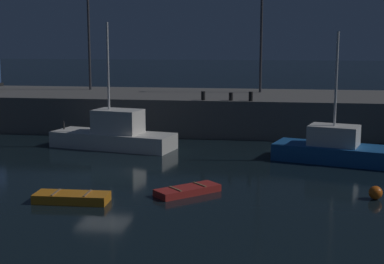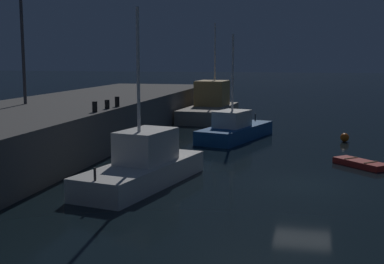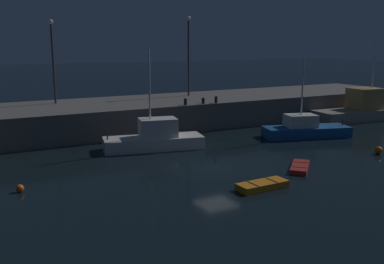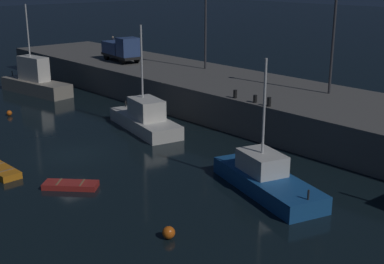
{
  "view_description": "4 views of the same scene",
  "coord_description": "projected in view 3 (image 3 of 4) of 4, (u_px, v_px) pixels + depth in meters",
  "views": [
    {
      "loc": [
        8.46,
        -26.3,
        6.67
      ],
      "look_at": [
        3.61,
        5.84,
        1.31
      ],
      "focal_mm": 52.59,
      "sensor_mm": 36.0,
      "label": 1
    },
    {
      "loc": [
        -23.12,
        -0.22,
        5.67
      ],
      "look_at": [
        4.87,
        6.19,
        1.48
      ],
      "focal_mm": 49.02,
      "sensor_mm": 36.0,
      "label": 2
    },
    {
      "loc": [
        -14.64,
        -24.02,
        8.16
      ],
      "look_at": [
        1.51,
        6.27,
        1.19
      ],
      "focal_mm": 41.1,
      "sensor_mm": 36.0,
      "label": 3
    },
    {
      "loc": [
        28.77,
        -15.53,
        11.22
      ],
      "look_at": [
        6.02,
        4.95,
        1.91
      ],
      "focal_mm": 48.88,
      "sensor_mm": 36.0,
      "label": 4
    }
  ],
  "objects": [
    {
      "name": "lamp_post_east",
      "position": [
        188.0,
        50.0,
        46.31
      ],
      "size": [
        0.44,
        0.44,
        8.3
      ],
      "color": "#38383D",
      "rests_on": "pier_quay"
    },
    {
      "name": "fishing_boat_orange",
      "position": [
        155.0,
        138.0,
        34.33
      ],
      "size": [
        8.07,
        4.03,
        7.71
      ],
      "color": "silver",
      "rests_on": "ground"
    },
    {
      "name": "fishing_trawler_red",
      "position": [
        359.0,
        109.0,
        47.12
      ],
      "size": [
        9.98,
        3.99,
        8.64
      ],
      "color": "gray",
      "rests_on": "ground"
    },
    {
      "name": "pier_quay",
      "position": [
        132.0,
        115.0,
        42.63
      ],
      "size": [
        64.59,
        9.98,
        2.6
      ],
      "color": "#5B5956",
      "rests_on": "ground"
    },
    {
      "name": "mooring_buoy_mid",
      "position": [
        20.0,
        188.0,
        24.42
      ],
      "size": [
        0.45,
        0.45,
        0.45
      ],
      "primitive_type": "sphere",
      "color": "orange",
      "rests_on": "ground"
    },
    {
      "name": "lamp_post_west",
      "position": [
        53.0,
        55.0,
        40.28
      ],
      "size": [
        0.44,
        0.44,
        7.67
      ],
      "color": "#38383D",
      "rests_on": "pier_quay"
    },
    {
      "name": "bollard_east",
      "position": [
        185.0,
        102.0,
        40.03
      ],
      "size": [
        0.28,
        0.28,
        0.6
      ],
      "primitive_type": "cylinder",
      "color": "black",
      "rests_on": "pier_quay"
    },
    {
      "name": "bollard_central",
      "position": [
        216.0,
        100.0,
        41.45
      ],
      "size": [
        0.28,
        0.28,
        0.63
      ],
      "primitive_type": "cylinder",
      "color": "black",
      "rests_on": "pier_quay"
    },
    {
      "name": "ground_plane",
      "position": [
        216.0,
        168.0,
        29.15
      ],
      "size": [
        320.0,
        320.0,
        0.0
      ],
      "primitive_type": "plane",
      "color": "black"
    },
    {
      "name": "rowboat_white_mid",
      "position": [
        300.0,
        167.0,
        28.87
      ],
      "size": [
        2.85,
        2.77,
        0.35
      ],
      "color": "#B22823",
      "rests_on": "ground"
    },
    {
      "name": "dinghy_orange_near",
      "position": [
        262.0,
        185.0,
        25.05
      ],
      "size": [
        3.1,
        1.25,
        0.43
      ],
      "color": "orange",
      "rests_on": "ground"
    },
    {
      "name": "mooring_buoy_near",
      "position": [
        379.0,
        150.0,
        32.83
      ],
      "size": [
        0.58,
        0.58,
        0.58
      ],
      "primitive_type": "sphere",
      "color": "orange",
      "rests_on": "ground"
    },
    {
      "name": "bollard_west",
      "position": [
        203.0,
        101.0,
        40.93
      ],
      "size": [
        0.28,
        0.28,
        0.54
      ],
      "primitive_type": "cylinder",
      "color": "black",
      "rests_on": "pier_quay"
    },
    {
      "name": "fishing_boat_white",
      "position": [
        305.0,
        129.0,
        38.75
      ],
      "size": [
        7.94,
        4.52,
        7.09
      ],
      "color": "#195193",
      "rests_on": "ground"
    }
  ]
}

